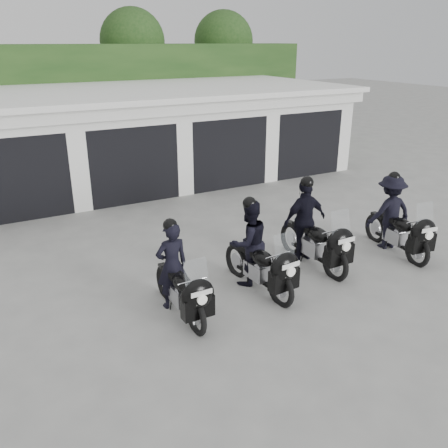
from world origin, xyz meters
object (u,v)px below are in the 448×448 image
police_bike_d (394,217)px  police_bike_c (310,227)px  police_bike_a (179,278)px  police_bike_b (254,250)px

police_bike_d → police_bike_c: bearing=177.7°
police_bike_a → police_bike_b: police_bike_b is taller
police_bike_c → police_bike_d: police_bike_c is taller
police_bike_a → police_bike_c: size_ratio=0.90×
police_bike_c → police_bike_a: bearing=-170.2°
police_bike_a → police_bike_d: (5.27, 0.19, 0.10)m
police_bike_c → police_bike_d: 2.09m
police_bike_a → police_bike_b: bearing=6.4°
police_bike_a → police_bike_d: police_bike_d is taller
police_bike_b → police_bike_c: 1.62m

